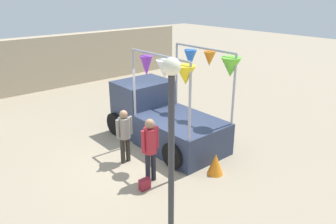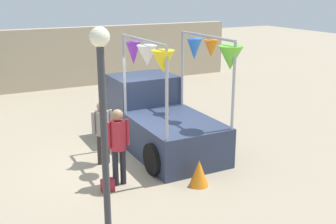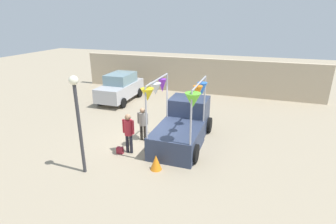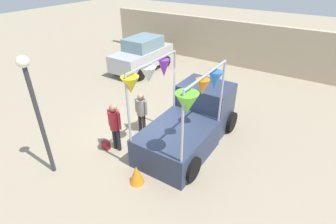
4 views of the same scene
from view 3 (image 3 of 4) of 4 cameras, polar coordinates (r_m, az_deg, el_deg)
The scene contains 9 objects.
ground_plane at distance 12.24m, azimuth -3.96°, elevation -6.56°, with size 60.00×60.00×0.00m, color gray.
vendor_truck at distance 12.02m, azimuth 3.40°, elevation -2.47°, with size 2.41×4.16×3.11m.
parked_car at distance 18.14m, azimuth -10.33°, elevation 5.31°, with size 1.88×4.00×1.88m.
person_customer at distance 11.00m, azimuth -8.61°, elevation -3.84°, with size 0.53×0.34×1.75m.
person_vendor at distance 12.08m, azimuth -5.52°, elevation -1.98°, with size 0.53×0.34×1.60m.
handbag at distance 11.40m, azimuth -10.41°, elevation -8.21°, with size 0.28×0.16×0.28m, color maroon.
street_lamp at distance 9.53m, azimuth -19.10°, elevation 0.16°, with size 0.32×0.32×3.67m.
brick_boundary_wall at distance 19.94m, azimuth 5.91°, elevation 7.92°, with size 18.00×0.36×2.60m, color tan.
folded_kite_bundle_tangerine at distance 10.08m, azimuth -2.64°, elevation -10.89°, with size 0.44×0.44×0.60m, color orange.
Camera 3 is at (4.30, -10.06, 5.49)m, focal length 28.00 mm.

